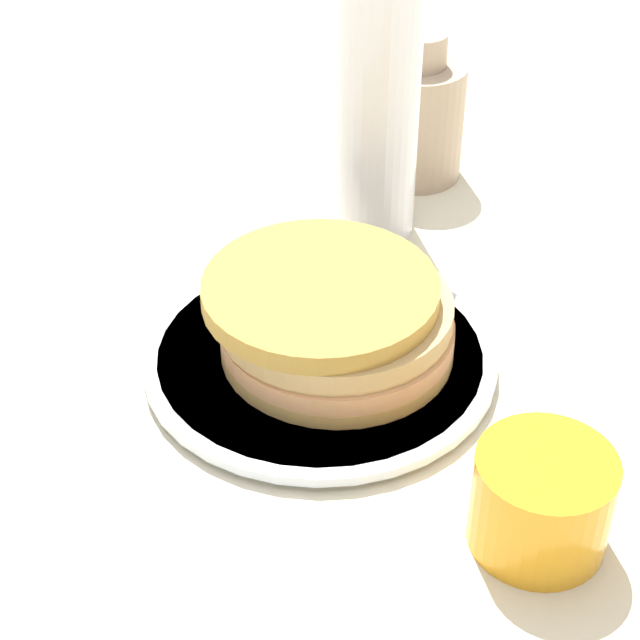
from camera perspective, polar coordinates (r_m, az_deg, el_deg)
ground_plane at (r=0.75m, az=1.16°, el=-2.76°), size 4.00×4.00×0.00m
plate at (r=0.75m, az=0.00°, el=-2.00°), size 0.25×0.25×0.01m
pancake_stack at (r=0.73m, az=0.42°, el=0.09°), size 0.17×0.17×0.06m
juice_glass at (r=0.63m, az=11.72°, el=-9.41°), size 0.08×0.08×0.06m
cream_jug at (r=0.96m, az=5.15°, el=10.83°), size 0.08×0.08×0.13m
water_bottle_near at (r=0.85m, az=3.07°, el=11.09°), size 0.07×0.07×0.23m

